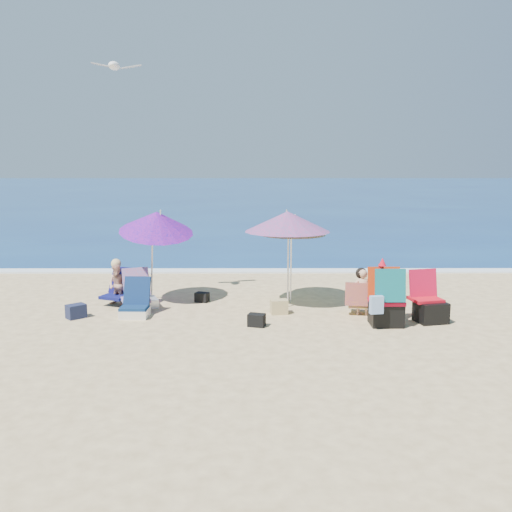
{
  "coord_description": "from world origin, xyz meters",
  "views": [
    {
      "loc": [
        -0.33,
        -9.28,
        2.83
      ],
      "look_at": [
        -0.3,
        1.0,
        1.1
      ],
      "focal_mm": 39.79,
      "sensor_mm": 36.0,
      "label": 1
    }
  ],
  "objects_px": {
    "person_center": "(362,293)",
    "camp_chair_left": "(429,307)",
    "chair_rainbow": "(140,297)",
    "seagull": "(114,66)",
    "umbrella_turquoise": "(287,222)",
    "camp_chair_right": "(386,304)",
    "person_left": "(118,284)",
    "furled_umbrella": "(380,289)",
    "umbrella_striped": "(293,225)",
    "umbrella_blue": "(156,222)",
    "chair_navy": "(135,306)"
  },
  "relations": [
    {
      "from": "umbrella_turquoise",
      "to": "camp_chair_left",
      "type": "relative_size",
      "value": 2.1
    },
    {
      "from": "umbrella_turquoise",
      "to": "chair_rainbow",
      "type": "xyz_separation_m",
      "value": [
        -2.88,
        -0.06,
        -1.48
      ]
    },
    {
      "from": "umbrella_blue",
      "to": "seagull",
      "type": "bearing_deg",
      "value": -168.65
    },
    {
      "from": "umbrella_blue",
      "to": "seagull",
      "type": "xyz_separation_m",
      "value": [
        -0.67,
        -0.13,
        2.93
      ]
    },
    {
      "from": "chair_rainbow",
      "to": "camp_chair_left",
      "type": "relative_size",
      "value": 0.96
    },
    {
      "from": "person_left",
      "to": "seagull",
      "type": "bearing_deg",
      "value": -14.26
    },
    {
      "from": "person_left",
      "to": "chair_rainbow",
      "type": "bearing_deg",
      "value": -21.93
    },
    {
      "from": "umbrella_striped",
      "to": "camp_chair_left",
      "type": "height_order",
      "value": "umbrella_striped"
    },
    {
      "from": "umbrella_turquoise",
      "to": "person_center",
      "type": "relative_size",
      "value": 2.17
    },
    {
      "from": "umbrella_turquoise",
      "to": "furled_umbrella",
      "type": "height_order",
      "value": "umbrella_turquoise"
    },
    {
      "from": "umbrella_blue",
      "to": "furled_umbrella",
      "type": "height_order",
      "value": "umbrella_blue"
    },
    {
      "from": "furled_umbrella",
      "to": "chair_navy",
      "type": "height_order",
      "value": "furled_umbrella"
    },
    {
      "from": "seagull",
      "to": "camp_chair_right",
      "type": "bearing_deg",
      "value": -16.49
    },
    {
      "from": "umbrella_turquoise",
      "to": "camp_chair_right",
      "type": "bearing_deg",
      "value": -39.27
    },
    {
      "from": "person_center",
      "to": "seagull",
      "type": "distance_m",
      "value": 6.23
    },
    {
      "from": "camp_chair_right",
      "to": "person_left",
      "type": "height_order",
      "value": "camp_chair_right"
    },
    {
      "from": "umbrella_striped",
      "to": "person_center",
      "type": "xyz_separation_m",
      "value": [
        1.21,
        -1.09,
        -1.13
      ]
    },
    {
      "from": "furled_umbrella",
      "to": "chair_rainbow",
      "type": "bearing_deg",
      "value": 162.32
    },
    {
      "from": "furled_umbrella",
      "to": "chair_rainbow",
      "type": "distance_m",
      "value": 4.63
    },
    {
      "from": "chair_rainbow",
      "to": "seagull",
      "type": "relative_size",
      "value": 0.97
    },
    {
      "from": "umbrella_striped",
      "to": "person_left",
      "type": "distance_m",
      "value": 3.69
    },
    {
      "from": "umbrella_turquoise",
      "to": "camp_chair_right",
      "type": "distance_m",
      "value": 2.49
    },
    {
      "from": "camp_chair_left",
      "to": "camp_chair_right",
      "type": "distance_m",
      "value": 0.87
    },
    {
      "from": "camp_chair_right",
      "to": "umbrella_blue",
      "type": "bearing_deg",
      "value": 159.42
    },
    {
      "from": "umbrella_blue",
      "to": "camp_chair_right",
      "type": "bearing_deg",
      "value": -20.58
    },
    {
      "from": "camp_chair_left",
      "to": "person_left",
      "type": "height_order",
      "value": "camp_chair_left"
    },
    {
      "from": "person_center",
      "to": "person_left",
      "type": "xyz_separation_m",
      "value": [
        -4.7,
        0.8,
        -0.02
      ]
    },
    {
      "from": "furled_umbrella",
      "to": "camp_chair_right",
      "type": "relative_size",
      "value": 1.17
    },
    {
      "from": "chair_navy",
      "to": "camp_chair_left",
      "type": "bearing_deg",
      "value": -3.92
    },
    {
      "from": "chair_navy",
      "to": "person_center",
      "type": "distance_m",
      "value": 4.19
    },
    {
      "from": "umbrella_turquoise",
      "to": "chair_rainbow",
      "type": "distance_m",
      "value": 3.24
    },
    {
      "from": "camp_chair_left",
      "to": "seagull",
      "type": "relative_size",
      "value": 1.01
    },
    {
      "from": "umbrella_blue",
      "to": "seagull",
      "type": "height_order",
      "value": "seagull"
    },
    {
      "from": "seagull",
      "to": "umbrella_blue",
      "type": "bearing_deg",
      "value": 11.35
    },
    {
      "from": "umbrella_turquoise",
      "to": "umbrella_blue",
      "type": "bearing_deg",
      "value": 174.75
    },
    {
      "from": "umbrella_striped",
      "to": "camp_chair_right",
      "type": "height_order",
      "value": "umbrella_striped"
    },
    {
      "from": "chair_rainbow",
      "to": "camp_chair_right",
      "type": "bearing_deg",
      "value": -15.85
    },
    {
      "from": "seagull",
      "to": "umbrella_turquoise",
      "type": "bearing_deg",
      "value": -1.78
    },
    {
      "from": "umbrella_blue",
      "to": "umbrella_turquoise",
      "type": "bearing_deg",
      "value": -5.25
    },
    {
      "from": "umbrella_turquoise",
      "to": "person_left",
      "type": "bearing_deg",
      "value": 177.78
    },
    {
      "from": "furled_umbrella",
      "to": "camp_chair_left",
      "type": "xyz_separation_m",
      "value": [
        0.96,
        0.36,
        -0.4
      ]
    },
    {
      "from": "umbrella_turquoise",
      "to": "person_center",
      "type": "xyz_separation_m",
      "value": [
        1.35,
        -0.67,
        -1.25
      ]
    },
    {
      "from": "person_left",
      "to": "furled_umbrella",
      "type": "bearing_deg",
      "value": -18.1
    },
    {
      "from": "camp_chair_right",
      "to": "person_left",
      "type": "relative_size",
      "value": 1.16
    },
    {
      "from": "camp_chair_left",
      "to": "camp_chair_right",
      "type": "xyz_separation_m",
      "value": [
        -0.83,
        -0.24,
        0.1
      ]
    },
    {
      "from": "chair_navy",
      "to": "chair_rainbow",
      "type": "height_order",
      "value": "chair_rainbow"
    },
    {
      "from": "person_center",
      "to": "camp_chair_left",
      "type": "bearing_deg",
      "value": -20.94
    },
    {
      "from": "camp_chair_left",
      "to": "person_left",
      "type": "xyz_separation_m",
      "value": [
        -5.82,
        1.23,
        0.14
      ]
    },
    {
      "from": "seagull",
      "to": "furled_umbrella",
      "type": "bearing_deg",
      "value": -18.19
    },
    {
      "from": "camp_chair_left",
      "to": "person_left",
      "type": "distance_m",
      "value": 5.95
    }
  ]
}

